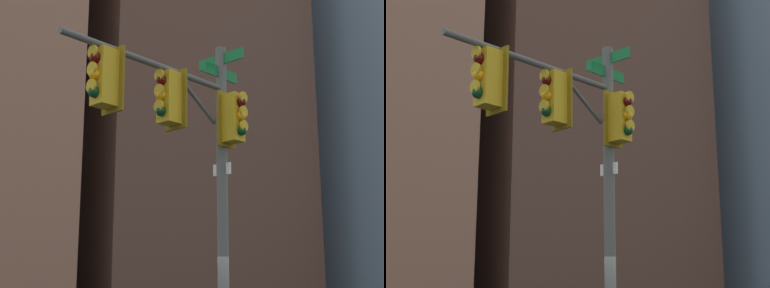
% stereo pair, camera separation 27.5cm
% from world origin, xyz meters
% --- Properties ---
extents(signal_pole_assembly, '(1.76, 4.35, 6.86)m').
position_xyz_m(signal_pole_assembly, '(-0.33, 1.19, 4.69)').
color(signal_pole_assembly, '#4C514C').
rests_on(signal_pole_assembly, ground_plane).
extents(building_brick_nearside, '(27.77, 19.24, 38.94)m').
position_xyz_m(building_brick_nearside, '(39.72, -17.95, 19.47)').
color(building_brick_nearside, '#4C3328').
rests_on(building_brick_nearside, ground_plane).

